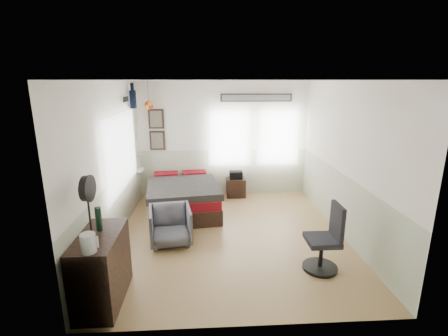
{
  "coord_description": "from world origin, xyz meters",
  "views": [
    {
      "loc": [
        -0.44,
        -5.31,
        2.69
      ],
      "look_at": [
        -0.1,
        0.4,
        1.15
      ],
      "focal_mm": 26.0,
      "sensor_mm": 36.0,
      "label": 1
    }
  ],
  "objects_px": {
    "dresser": "(102,268)",
    "armchair": "(170,225)",
    "bed": "(183,197)",
    "task_chair": "(326,244)",
    "nightstand": "(236,187)"
  },
  "relations": [
    {
      "from": "bed",
      "to": "nightstand",
      "type": "bearing_deg",
      "value": 26.1
    },
    {
      "from": "nightstand",
      "to": "bed",
      "type": "bearing_deg",
      "value": -146.8
    },
    {
      "from": "bed",
      "to": "task_chair",
      "type": "distance_m",
      "value": 3.27
    },
    {
      "from": "bed",
      "to": "dresser",
      "type": "height_order",
      "value": "dresser"
    },
    {
      "from": "nightstand",
      "to": "task_chair",
      "type": "bearing_deg",
      "value": -72.85
    },
    {
      "from": "armchair",
      "to": "dresser",
      "type": "bearing_deg",
      "value": -124.01
    },
    {
      "from": "dresser",
      "to": "nightstand",
      "type": "height_order",
      "value": "dresser"
    },
    {
      "from": "bed",
      "to": "task_chair",
      "type": "xyz_separation_m",
      "value": [
        2.21,
        -2.4,
        0.11
      ]
    },
    {
      "from": "bed",
      "to": "nightstand",
      "type": "relative_size",
      "value": 4.78
    },
    {
      "from": "bed",
      "to": "dresser",
      "type": "xyz_separation_m",
      "value": [
        -0.81,
        -2.92,
        0.14
      ]
    },
    {
      "from": "nightstand",
      "to": "dresser",
      "type": "bearing_deg",
      "value": -118.79
    },
    {
      "from": "dresser",
      "to": "task_chair",
      "type": "bearing_deg",
      "value": 9.76
    },
    {
      "from": "dresser",
      "to": "armchair",
      "type": "height_order",
      "value": "dresser"
    },
    {
      "from": "dresser",
      "to": "armchair",
      "type": "distance_m",
      "value": 1.63
    },
    {
      "from": "dresser",
      "to": "nightstand",
      "type": "relative_size",
      "value": 2.25
    }
  ]
}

